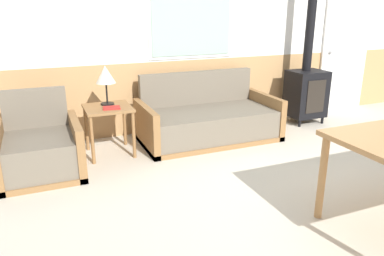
{
  "coord_description": "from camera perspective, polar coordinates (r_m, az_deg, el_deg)",
  "views": [
    {
      "loc": [
        -2.36,
        -2.19,
        1.67
      ],
      "look_at": [
        -1.01,
        1.03,
        0.53
      ],
      "focal_mm": 35.0,
      "sensor_mm": 36.0,
      "label": 1
    }
  ],
  "objects": [
    {
      "name": "entry_door",
      "position": [
        6.72,
        22.27,
        11.18
      ],
      "size": [
        0.92,
        0.09,
        2.04
      ],
      "color": "white",
      "rests_on": "ground_plane"
    },
    {
      "name": "table_lamp",
      "position": [
        4.42,
        -13.04,
        7.74
      ],
      "size": [
        0.23,
        0.23,
        0.46
      ],
      "color": "black",
      "rests_on": "side_table"
    },
    {
      "name": "wall_back",
      "position": [
        5.37,
        3.37,
        14.74
      ],
      "size": [
        7.2,
        0.09,
        2.7
      ],
      "color": "tan",
      "rests_on": "ground_plane"
    },
    {
      "name": "ground_plane",
      "position": [
        3.62,
        21.94,
        -10.79
      ],
      "size": [
        16.0,
        16.0,
        0.0
      ],
      "primitive_type": "plane",
      "color": "beige"
    },
    {
      "name": "wood_stove",
      "position": [
        5.79,
        17.09,
        6.78
      ],
      "size": [
        0.52,
        0.44,
        2.48
      ],
      "color": "black",
      "rests_on": "ground_plane"
    },
    {
      "name": "side_table",
      "position": [
        4.42,
        -12.64,
        1.93
      ],
      "size": [
        0.52,
        0.52,
        0.58
      ],
      "color": "olive",
      "rests_on": "ground_plane"
    },
    {
      "name": "couch",
      "position": [
        4.88,
        2.44,
        1.07
      ],
      "size": [
        1.76,
        0.9,
        0.84
      ],
      "color": "olive",
      "rests_on": "ground_plane"
    },
    {
      "name": "armchair",
      "position": [
        4.17,
        -22.15,
        -3.24
      ],
      "size": [
        0.82,
        0.85,
        0.83
      ],
      "rotation": [
        0.0,
        0.0,
        0.12
      ],
      "color": "olive",
      "rests_on": "ground_plane"
    },
    {
      "name": "book_stack",
      "position": [
        4.3,
        -12.16,
        3.03
      ],
      "size": [
        0.21,
        0.17,
        0.02
      ],
      "color": "#B22823",
      "rests_on": "side_table"
    }
  ]
}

